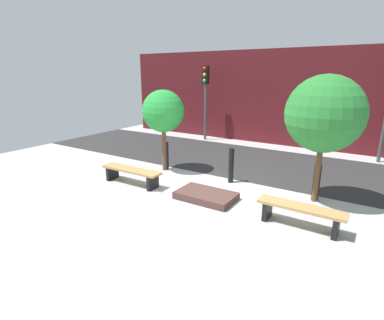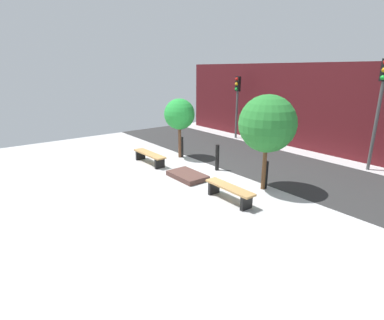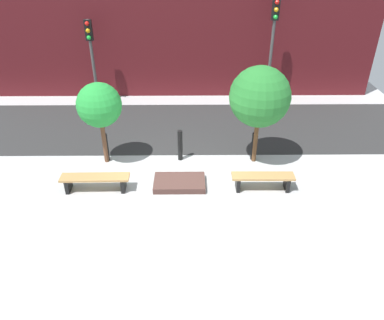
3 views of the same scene
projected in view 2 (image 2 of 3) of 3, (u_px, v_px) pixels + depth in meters
The scene contains 13 objects.
ground_plane at pixel (189, 178), 10.78m from camera, with size 18.00×18.00×0.00m, color #B1B1B1.
road_strip at pixel (256, 159), 12.94m from camera, with size 18.00×4.14×0.01m, color #2D2D2D.
building_facade at pixel (306, 107), 14.33m from camera, with size 16.20×0.50×4.03m, color #511419.
bench_left at pixel (149, 156), 12.28m from camera, with size 1.89×0.44×0.45m.
bench_right at pixel (229, 191), 8.78m from camera, with size 1.73×0.42×0.46m.
planter_bed at pixel (187, 176), 10.72m from camera, with size 1.45×0.88×0.18m, color #4E332D.
tree_behind_left_bench at pixel (179, 114), 12.72m from camera, with size 1.31×1.31×2.56m.
tree_behind_right_bench at pixel (267, 124), 9.15m from camera, with size 1.77×1.77×3.03m.
bollard_far_left at pixel (182, 147), 13.19m from camera, with size 0.14×0.14×0.91m, color black.
bollard_left at pixel (217, 158), 11.43m from camera, with size 0.15×0.15×1.01m, color black.
bollard_center at pixel (265, 175), 9.70m from camera, with size 0.17×0.17×0.91m, color black.
traffic_light_west at pixel (237, 96), 16.33m from camera, with size 0.28×0.27×3.37m.
traffic_light_mid_west at pixel (381, 96), 10.82m from camera, with size 0.28×0.27×4.11m.
Camera 2 is at (8.07, -6.12, 3.75)m, focal length 28.00 mm.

